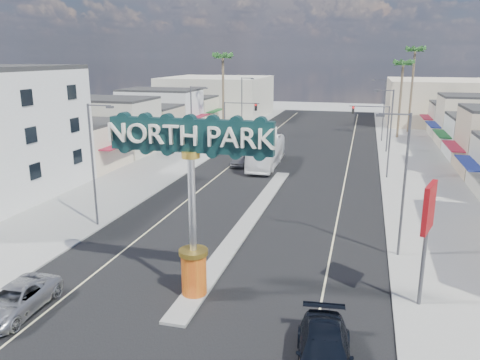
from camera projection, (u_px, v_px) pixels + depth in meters
The scene contains 25 objects.
ground at pixel (285, 172), 50.69m from camera, with size 160.00×160.00×0.00m, color gray.
road at pixel (285, 172), 50.69m from camera, with size 20.00×120.00×0.01m, color black.
median_island at pixel (249, 220), 35.73m from camera, with size 1.30×30.00×0.16m, color gray.
sidewalk_left at pixel (165, 164), 54.17m from camera, with size 8.00×120.00×0.12m, color gray.
sidewalk_right at pixel (422, 180), 47.18m from camera, with size 8.00×120.00×0.12m, color gray.
storefront_row_left at pixel (137, 121), 68.04m from camera, with size 12.00×42.00×6.00m, color beige.
backdrop_far_left at pixel (217, 97), 97.16m from camera, with size 20.00×20.00×8.00m, color #B7B29E.
backdrop_far_right at pixel (444, 102), 86.19m from camera, with size 20.00×20.00×8.00m, color beige.
gateway_sign at pixel (191, 187), 23.01m from camera, with size 8.20×1.50×9.15m.
traffic_signal_left at pixel (237, 115), 64.95m from camera, with size 5.09×0.45×6.00m.
traffic_signal_right at pixel (374, 119), 60.37m from camera, with size 5.09×0.45×6.00m.
streetlight_l_near at pixel (94, 159), 33.32m from camera, with size 2.03×0.22×9.00m.
streetlight_l_mid at pixel (193, 122), 51.99m from camera, with size 2.03×0.22×9.00m.
streetlight_l_far at pixel (243, 103), 72.53m from camera, with size 2.03×0.22×9.00m.
streetlight_r_near at pixel (402, 178), 28.11m from camera, with size 2.03×0.22×9.00m.
streetlight_r_mid at pixel (389, 129), 46.79m from camera, with size 2.03×0.22×9.00m.
streetlight_r_far at pixel (383, 107), 67.33m from camera, with size 2.03×0.22×9.00m.
palm_left_far at pixel (223, 61), 69.65m from camera, with size 2.60×2.60×13.10m.
palm_right_mid at pixel (403, 67), 69.00m from camera, with size 2.60×2.60×12.10m.
palm_right_far at pixel (415, 55), 73.64m from camera, with size 2.60×2.60×14.10m.
suv_left at pixel (15, 300), 22.71m from camera, with size 2.34×5.07×1.41m, color #AEAFB3.
suv_right at pixel (324, 353), 18.52m from camera, with size 2.21×5.44×1.58m, color black.
car_parked_left at pixel (240, 160), 53.41m from camera, with size 1.68×4.18×1.42m, color slate.
city_bus at pixel (266, 153), 53.06m from camera, with size 2.60×11.11×3.10m, color white.
bank_pylon_sign at pixel (428, 215), 22.32m from camera, with size 0.80×1.94×6.27m.
Camera 1 is at (8.03, -18.79, 12.20)m, focal length 35.00 mm.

